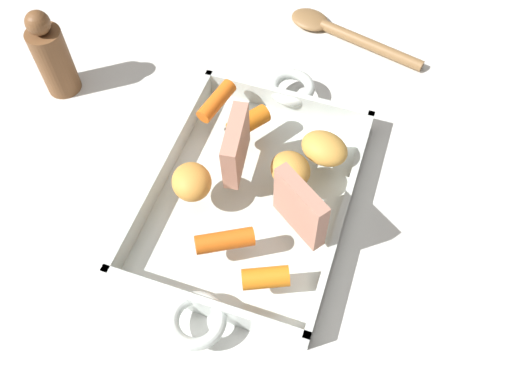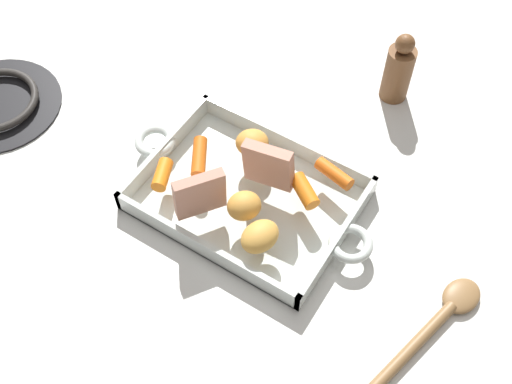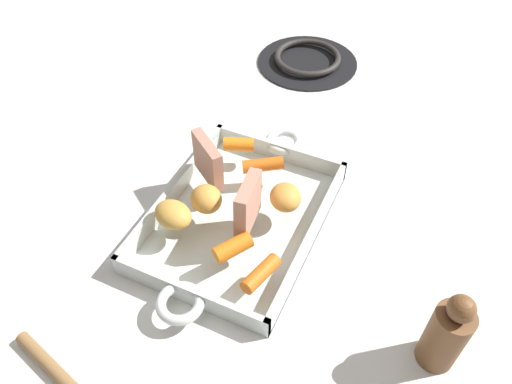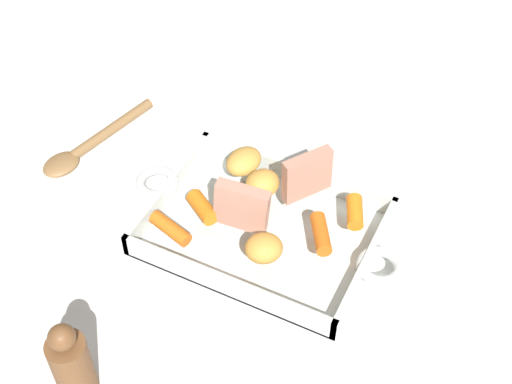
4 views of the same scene
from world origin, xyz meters
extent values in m
plane|color=silver|center=(0.00, 0.00, 0.00)|extent=(2.00, 2.00, 0.00)
cube|color=silver|center=(0.00, 0.00, 0.00)|extent=(0.30, 0.22, 0.01)
cube|color=silver|center=(0.00, 0.11, 0.02)|extent=(0.30, 0.01, 0.03)
cube|color=silver|center=(0.00, -0.11, 0.02)|extent=(0.30, 0.01, 0.03)
cube|color=silver|center=(0.15, 0.00, 0.02)|extent=(0.01, 0.22, 0.03)
cube|color=silver|center=(-0.15, 0.00, 0.02)|extent=(0.01, 0.22, 0.03)
torus|color=silver|center=(0.16, 0.00, 0.03)|extent=(0.06, 0.06, 0.01)
torus|color=silver|center=(-0.16, 0.00, 0.03)|extent=(0.06, 0.06, 0.01)
cube|color=tan|center=(-0.03, -0.07, 0.07)|extent=(0.05, 0.07, 0.07)
cube|color=tan|center=(0.02, 0.02, 0.07)|extent=(0.08, 0.03, 0.08)
cylinder|color=orange|center=(0.10, 0.08, 0.04)|extent=(0.06, 0.03, 0.02)
cylinder|color=orange|center=(-0.08, 0.00, 0.04)|extent=(0.05, 0.06, 0.02)
cylinder|color=orange|center=(-0.11, -0.05, 0.05)|extent=(0.04, 0.05, 0.02)
cylinder|color=orange|center=(0.08, 0.03, 0.05)|extent=(0.06, 0.05, 0.03)
ellipsoid|color=gold|center=(-0.03, 0.06, 0.05)|extent=(0.06, 0.06, 0.03)
ellipsoid|color=gold|center=(0.06, -0.07, 0.05)|extent=(0.06, 0.06, 0.03)
ellipsoid|color=gold|center=(0.02, -0.04, 0.05)|extent=(0.06, 0.06, 0.04)
cylinder|color=olive|center=(0.30, -0.08, 0.01)|extent=(0.05, 0.16, 0.02)
ellipsoid|color=olive|center=(0.32, 0.02, 0.01)|extent=(0.06, 0.07, 0.01)
cylinder|color=brown|center=(0.09, 0.30, 0.05)|extent=(0.04, 0.04, 0.09)
sphere|color=brown|center=(0.09, 0.30, 0.11)|extent=(0.03, 0.03, 0.03)
camera|label=1|loc=(-0.31, -0.11, 0.54)|focal=37.50mm
camera|label=2|loc=(0.29, -0.43, 0.78)|focal=45.27mm
camera|label=3|loc=(0.41, 0.22, 0.56)|focal=34.89mm
camera|label=4|loc=(-0.27, 0.58, 0.78)|focal=52.11mm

